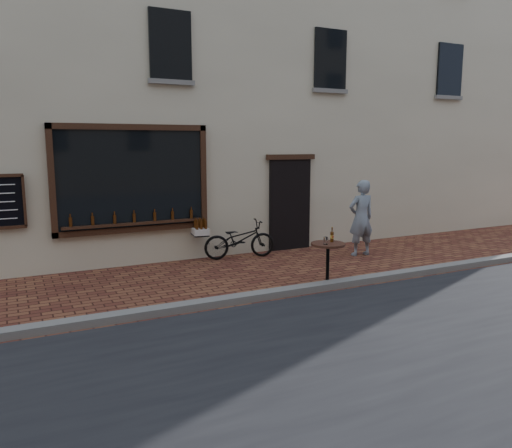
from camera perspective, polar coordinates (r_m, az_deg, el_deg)
name	(u,v)px	position (r m, az deg, el deg)	size (l,w,h in m)	color
ground	(295,298)	(8.55, 4.50, -8.39)	(90.00, 90.00, 0.00)	#51231A
kerb	(289,291)	(8.70, 3.82, -7.66)	(90.00, 0.25, 0.12)	slate
shop_building	(173,52)	(14.33, -9.47, 18.80)	(28.00, 6.20, 10.00)	beige
cargo_bicycle	(238,239)	(11.29, -2.05, -1.74)	(1.94, 0.80, 0.92)	black
bistro_table	(328,255)	(9.16, 8.22, -3.57)	(0.62, 0.62, 1.07)	black
pedestrian	(361,218)	(11.77, 11.92, 0.68)	(0.64, 0.42, 1.76)	gray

